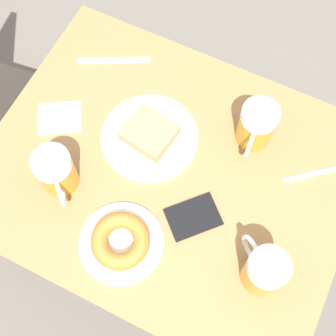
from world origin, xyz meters
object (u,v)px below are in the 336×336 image
Objects in this scene: beer_mug_left at (56,172)px; passport_near_edge at (193,217)px; beer_mug_right at (264,270)px; plate_with_cake at (149,136)px; beer_mug_center at (256,126)px; napkin_folded at (59,118)px; plate_with_donut at (121,242)px; knife at (114,60)px; fork at (317,173)px.

passport_near_edge is (0.06, -0.34, -0.06)m from beer_mug_left.
plate_with_cake is at bearing 62.18° from beer_mug_right.
beer_mug_center is 0.52m from napkin_folded.
beer_mug_left is at bearing -147.01° from napkin_folded.
beer_mug_left is 0.94× the size of beer_mug_center.
beer_mug_left and beer_mug_center have the same top height.
beer_mug_center is at bearing -63.39° from plate_with_cake.
plate_with_cake is 1.85× the size of beer_mug_center.
beer_mug_right is at bearing -76.92° from plate_with_donut.
beer_mug_right is (0.08, -0.32, 0.04)m from plate_with_donut.
napkin_folded is at bearing 169.39° from knife.
passport_near_edge is (-0.09, -0.44, 0.00)m from napkin_folded.
beer_mug_right is 0.66m from napkin_folded.
plate_with_donut is 0.23m from beer_mug_left.
napkin_folded is at bearing 102.59° from fork.
plate_with_cake is 0.28m from beer_mug_center.
napkin_folded is 0.45m from passport_near_edge.
plate_with_donut is 1.35× the size of passport_near_edge.
fork is (0.30, -0.04, -0.06)m from beer_mug_right.
beer_mug_right reaches higher than passport_near_edge.
fork is 0.79× the size of knife.
knife is at bearing -10.61° from napkin_folded.
plate_with_cake is at bearing 13.39° from plate_with_donut.
passport_near_edge is at bearing -126.89° from plate_with_cake.
plate_with_cake reaches higher than knife.
passport_near_edge is (0.06, 0.20, -0.06)m from beer_mug_right.
plate_with_cake is at bearing -130.62° from knife.
fork is at bearing -7.07° from beer_mug_right.
beer_mug_right is 0.69× the size of knife.
beer_mug_left is (-0.21, 0.14, 0.05)m from plate_with_cake.
beer_mug_center is at bearing -23.43° from plate_with_donut.
napkin_folded and fork have the same top height.
napkin_folded is (-0.05, 0.25, -0.01)m from plate_with_cake.
napkin_folded is 0.69m from fork.
knife is 0.51m from passport_near_edge.
plate_with_cake is at bearing 116.61° from beer_mug_center.
beer_mug_right is 0.71m from knife.
plate_with_cake reaches higher than fork.
beer_mug_center is at bearing -10.08° from passport_near_edge.
beer_mug_center reaches higher than knife.
beer_mug_left is 0.65m from fork.
beer_mug_right reaches higher than plate_with_cake.
beer_mug_left is at bearing 100.28° from passport_near_edge.
plate_with_cake reaches higher than napkin_folded.
plate_with_donut reaches higher than napkin_folded.
beer_mug_right is at bearing -89.91° from beer_mug_left.
napkin_folded is (0.23, 0.31, -0.02)m from plate_with_donut.
plate_with_donut is 0.53m from knife.
plate_with_donut is 0.39m from napkin_folded.
plate_with_donut is 1.56× the size of beer_mug_right.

